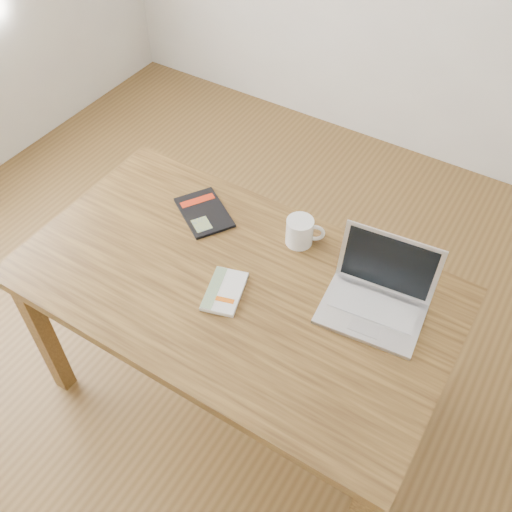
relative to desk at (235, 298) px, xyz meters
The scene contains 6 objects.
room 0.71m from the desk, behind, with size 4.04×4.04×2.70m.
desk is the anchor object (origin of this frame).
white_guidebook 0.11m from the desk, 89.41° to the right, with size 0.16×0.21×0.02m.
black_guidebook 0.36m from the desk, 141.80° to the left, with size 0.28×0.26×0.01m.
laptop 0.49m from the desk, 20.01° to the left, with size 0.34×0.30×0.22m.
coffee_mug 0.33m from the desk, 70.61° to the left, with size 0.13×0.10×0.10m.
Camera 1 is at (0.80, -1.00, 2.21)m, focal length 40.00 mm.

